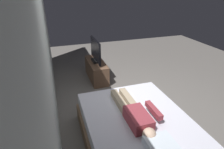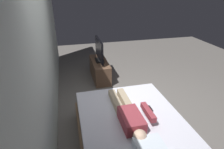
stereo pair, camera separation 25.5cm
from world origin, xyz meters
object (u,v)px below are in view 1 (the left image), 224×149
(bed, at_px, (137,133))
(remote, at_px, (154,107))
(tv, at_px, (96,51))
(person, at_px, (135,113))
(tv_stand, at_px, (96,70))

(bed, distance_m, remote, 0.49)
(tv, bearing_deg, remote, -170.45)
(tv, bearing_deg, person, 179.68)
(person, bearing_deg, bed, -122.99)
(bed, xyz_separation_m, tv_stand, (2.50, 0.03, -0.01))
(person, height_order, tv_stand, person)
(person, height_order, remote, person)
(bed, height_order, tv_stand, bed)
(person, height_order, tv, tv)
(bed, relative_size, tv, 2.28)
(bed, distance_m, tv, 2.56)
(bed, height_order, person, person)
(bed, relative_size, remote, 13.40)
(tv_stand, bearing_deg, person, 179.68)
(bed, height_order, tv, tv)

